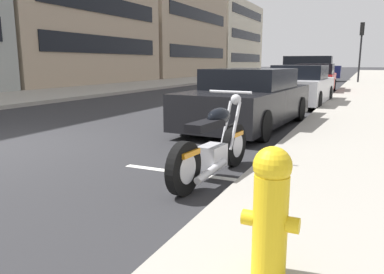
{
  "coord_description": "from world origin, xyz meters",
  "views": [
    {
      "loc": [
        -4.45,
        -5.95,
        1.49
      ],
      "look_at": [
        -0.04,
        -3.92,
        0.52
      ],
      "focal_mm": 35.23,
      "sensor_mm": 36.0,
      "label": 1
    }
  ],
  "objects_px": {
    "parked_motorcycle": "(213,146)",
    "parked_car_far_down_curb": "(249,100)",
    "crossing_truck": "(307,68)",
    "parked_car_behind_motorcycle": "(315,79)",
    "parked_car_near_corner": "(300,87)",
    "traffic_signal_near_corner": "(361,39)",
    "fire_hydrant": "(271,209)"
  },
  "relations": [
    {
      "from": "crossing_truck",
      "to": "traffic_signal_near_corner",
      "type": "relative_size",
      "value": 1.29
    },
    {
      "from": "crossing_truck",
      "to": "parked_car_behind_motorcycle",
      "type": "bearing_deg",
      "value": 98.01
    },
    {
      "from": "parked_car_near_corner",
      "to": "parked_car_behind_motorcycle",
      "type": "distance_m",
      "value": 6.36
    },
    {
      "from": "parked_car_near_corner",
      "to": "fire_hydrant",
      "type": "relative_size",
      "value": 4.9
    },
    {
      "from": "parked_motorcycle",
      "to": "crossing_truck",
      "type": "bearing_deg",
      "value": 10.88
    },
    {
      "from": "parked_car_near_corner",
      "to": "traffic_signal_near_corner",
      "type": "xyz_separation_m",
      "value": [
        15.48,
        -1.56,
        2.4
      ]
    },
    {
      "from": "parked_car_behind_motorcycle",
      "to": "traffic_signal_near_corner",
      "type": "bearing_deg",
      "value": -13.14
    },
    {
      "from": "traffic_signal_near_corner",
      "to": "parked_car_near_corner",
      "type": "bearing_deg",
      "value": 174.23
    },
    {
      "from": "crossing_truck",
      "to": "parked_car_near_corner",
      "type": "bearing_deg",
      "value": 95.55
    },
    {
      "from": "parked_motorcycle",
      "to": "parked_car_behind_motorcycle",
      "type": "relative_size",
      "value": 0.45
    },
    {
      "from": "parked_motorcycle",
      "to": "parked_car_near_corner",
      "type": "height_order",
      "value": "parked_car_near_corner"
    },
    {
      "from": "crossing_truck",
      "to": "fire_hydrant",
      "type": "distance_m",
      "value": 30.44
    },
    {
      "from": "parked_car_behind_motorcycle",
      "to": "crossing_truck",
      "type": "relative_size",
      "value": 0.87
    },
    {
      "from": "parked_car_far_down_curb",
      "to": "parked_car_near_corner",
      "type": "bearing_deg",
      "value": -0.07
    },
    {
      "from": "parked_car_near_corner",
      "to": "traffic_signal_near_corner",
      "type": "bearing_deg",
      "value": -3.82
    },
    {
      "from": "parked_car_near_corner",
      "to": "traffic_signal_near_corner",
      "type": "distance_m",
      "value": 15.74
    },
    {
      "from": "fire_hydrant",
      "to": "traffic_signal_near_corner",
      "type": "height_order",
      "value": "traffic_signal_near_corner"
    },
    {
      "from": "parked_motorcycle",
      "to": "parked_car_far_down_curb",
      "type": "height_order",
      "value": "parked_car_far_down_curb"
    },
    {
      "from": "parked_motorcycle",
      "to": "crossing_truck",
      "type": "distance_m",
      "value": 28.12
    },
    {
      "from": "parked_car_near_corner",
      "to": "fire_hydrant",
      "type": "distance_m",
      "value": 11.6
    },
    {
      "from": "parked_car_near_corner",
      "to": "fire_hydrant",
      "type": "bearing_deg",
      "value": -170.0
    },
    {
      "from": "parked_motorcycle",
      "to": "parked_car_far_down_curb",
      "type": "bearing_deg",
      "value": 15.27
    },
    {
      "from": "parked_car_near_corner",
      "to": "crossing_truck",
      "type": "height_order",
      "value": "crossing_truck"
    },
    {
      "from": "parked_motorcycle",
      "to": "crossing_truck",
      "type": "xyz_separation_m",
      "value": [
        27.98,
        2.74,
        0.61
      ]
    },
    {
      "from": "fire_hydrant",
      "to": "traffic_signal_near_corner",
      "type": "xyz_separation_m",
      "value": [
        26.96,
        0.06,
        2.46
      ]
    },
    {
      "from": "traffic_signal_near_corner",
      "to": "parked_motorcycle",
      "type": "bearing_deg",
      "value": 177.26
    },
    {
      "from": "parked_motorcycle",
      "to": "parked_car_near_corner",
      "type": "distance_m",
      "value": 9.3
    },
    {
      "from": "traffic_signal_near_corner",
      "to": "parked_car_far_down_curb",
      "type": "bearing_deg",
      "value": 174.74
    },
    {
      "from": "parked_motorcycle",
      "to": "parked_car_far_down_curb",
      "type": "xyz_separation_m",
      "value": [
        4.09,
        0.72,
        0.22
      ]
    },
    {
      "from": "parked_car_behind_motorcycle",
      "to": "fire_hydrant",
      "type": "bearing_deg",
      "value": -175.81
    },
    {
      "from": "parked_car_behind_motorcycle",
      "to": "parked_car_far_down_curb",
      "type": "bearing_deg",
      "value": 177.75
    },
    {
      "from": "parked_car_far_down_curb",
      "to": "fire_hydrant",
      "type": "relative_size",
      "value": 5.48
    }
  ]
}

